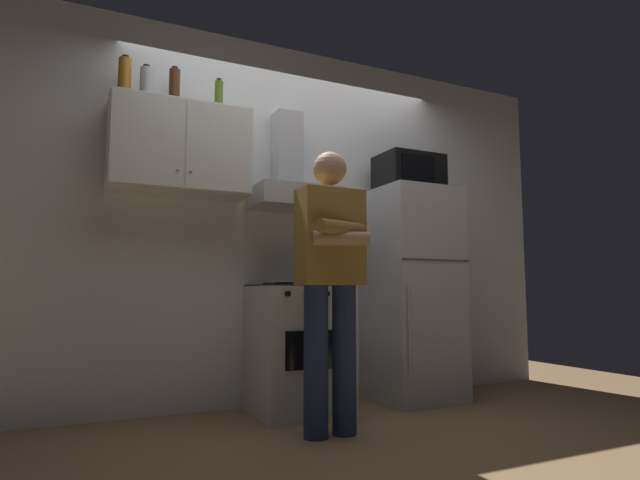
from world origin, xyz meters
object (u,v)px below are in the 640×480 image
object	(u,v)px
range_hood	(292,183)
cooking_pot	(322,274)
microwave	(409,173)
bottle_liquor_amber	(125,78)
upper_cabinet	(180,150)
person_standing	(331,276)
bottle_canister_steel	(146,84)
bottle_rum_dark	(174,88)
stove_oven	(298,348)
bottle_olive_oil	(219,96)
refrigerator	(412,293)

from	to	relation	value
range_hood	cooking_pot	size ratio (longest dim) A/B	2.73
microwave	range_hood	bearing A→B (deg)	173.54
bottle_liquor_amber	upper_cabinet	bearing A→B (deg)	-2.84
person_standing	range_hood	bearing A→B (deg)	86.09
bottle_canister_steel	bottle_liquor_amber	bearing A→B (deg)	172.78
bottle_liquor_amber	bottle_rum_dark	size ratio (longest dim) A/B	1.01
stove_oven	range_hood	bearing A→B (deg)	90.00
microwave	cooking_pot	world-z (taller)	microwave
person_standing	bottle_olive_oil	size ratio (longest dim) A/B	6.86
person_standing	bottle_liquor_amber	world-z (taller)	bottle_liquor_amber
upper_cabinet	bottle_olive_oil	xyz separation A→B (m)	(0.26, 0.01, 0.41)
range_hood	upper_cabinet	bearing A→B (deg)	-179.91
range_hood	refrigerator	size ratio (longest dim) A/B	0.47
stove_oven	cooking_pot	xyz separation A→B (m)	(0.13, -0.12, 0.50)
stove_oven	bottle_olive_oil	size ratio (longest dim) A/B	3.66
bottle_liquor_amber	bottle_olive_oil	bearing A→B (deg)	-0.35
bottle_olive_oil	cooking_pot	bearing A→B (deg)	-20.98
cooking_pot	bottle_rum_dark	world-z (taller)	bottle_rum_dark
person_standing	cooking_pot	xyz separation A→B (m)	(0.18, 0.49, 0.03)
range_hood	bottle_liquor_amber	xyz separation A→B (m)	(-1.16, 0.02, 0.59)
bottle_liquor_amber	microwave	bearing A→B (deg)	-3.37
refrigerator	bottle_canister_steel	world-z (taller)	bottle_canister_steel
person_standing	upper_cabinet	bearing A→B (deg)	135.74
cooking_pot	microwave	bearing A→B (deg)	9.57
refrigerator	range_hood	bearing A→B (deg)	172.45
stove_oven	bottle_olive_oil	xyz separation A→B (m)	(-0.54, 0.14, 1.73)
bottle_olive_oil	bottle_canister_steel	bearing A→B (deg)	-178.48
range_hood	bottle_liquor_amber	world-z (taller)	bottle_liquor_amber
microwave	bottle_olive_oil	bearing A→B (deg)	175.40
person_standing	bottle_rum_dark	distance (m)	1.69
person_standing	bottle_canister_steel	distance (m)	1.76
cooking_pot	bottle_rum_dark	distance (m)	1.61
range_hood	microwave	world-z (taller)	range_hood
range_hood	microwave	bearing A→B (deg)	-6.46
microwave	bottle_rum_dark	distance (m)	1.85
stove_oven	bottle_liquor_amber	xyz separation A→B (m)	(-1.16, 0.14, 1.75)
stove_oven	bottle_canister_steel	distance (m)	2.02
bottle_canister_steel	refrigerator	bearing A→B (deg)	-3.64
range_hood	bottle_liquor_amber	size ratio (longest dim) A/B	2.65
stove_oven	cooking_pot	size ratio (longest dim) A/B	3.18
refrigerator	cooking_pot	distance (m)	0.84
stove_oven	bottle_rum_dark	size ratio (longest dim) A/B	3.13
range_hood	bottle_olive_oil	bearing A→B (deg)	178.66
range_hood	bottle_canister_steel	bearing A→B (deg)	-180.00
microwave	bottle_olive_oil	xyz separation A→B (m)	(-1.49, 0.12, 0.42)
microwave	upper_cabinet	bearing A→B (deg)	176.52
upper_cabinet	microwave	xyz separation A→B (m)	(1.75, -0.11, -0.01)
bottle_liquor_amber	bottle_canister_steel	xyz separation A→B (m)	(0.13, -0.02, -0.02)
upper_cabinet	stove_oven	xyz separation A→B (m)	(0.80, -0.13, -1.32)
bottle_olive_oil	refrigerator	bearing A→B (deg)	-5.30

